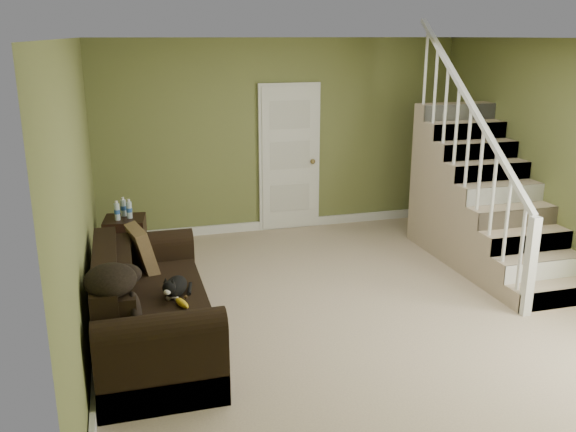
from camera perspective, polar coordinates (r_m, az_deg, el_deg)
floor at (r=6.24m, az=6.11°, el=-8.43°), size 5.00×5.50×0.01m
ceiling at (r=5.66m, az=6.94°, el=16.19°), size 5.00×5.50×0.01m
wall_back at (r=8.37m, az=-0.61°, el=7.45°), size 5.00×0.04×2.60m
wall_front at (r=3.54m, az=23.47°, el=-6.86°), size 5.00×0.04×2.60m
wall_left at (r=5.41m, az=-18.88°, el=1.46°), size 0.04×5.50×2.60m
baseboard_back at (r=8.63m, az=-0.53°, el=-0.74°), size 5.00×0.04×0.12m
baseboard_left at (r=5.84m, az=-17.44°, el=-10.35°), size 0.04×5.50×0.12m
baseboard_right at (r=7.44m, az=24.17°, el=-5.14°), size 0.04×5.50×0.12m
door at (r=8.41m, az=0.14°, el=5.45°), size 0.86×0.12×2.02m
staircase at (r=7.72m, az=17.45°, el=0.88°), size 1.00×2.51×2.82m
sofa at (r=5.48m, az=-12.97°, el=-8.68°), size 0.94×2.18×0.86m
side_table at (r=7.51m, az=-14.93°, el=-2.15°), size 0.52×0.52×0.79m
cat at (r=5.34m, az=-10.41°, el=-6.57°), size 0.29×0.48×0.23m
banana at (r=5.17m, az=-9.90°, el=-8.03°), size 0.13×0.22×0.06m
throw_pillow at (r=5.99m, az=-13.47°, el=-3.12°), size 0.31×0.49×0.47m
throw_blanket at (r=4.70m, az=-16.30°, el=-5.77°), size 0.48×0.57×0.21m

